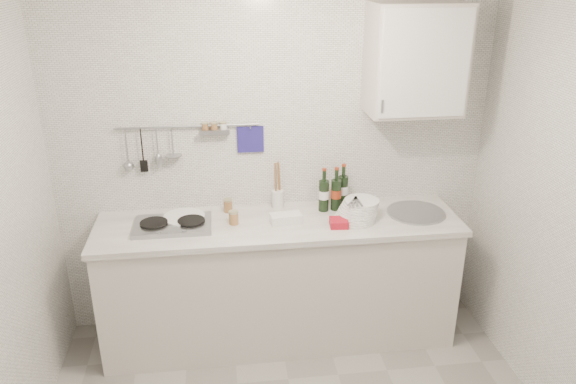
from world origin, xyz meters
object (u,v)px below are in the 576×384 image
object	(u,v)px
plate_stack_sink	(358,211)
wine_bottles	(334,188)
wall_cabinet	(416,60)
plate_stack_hob	(183,219)
utensil_crock	(278,197)

from	to	relation	value
plate_stack_sink	wine_bottles	size ratio (longest dim) A/B	1.01
wall_cabinet	plate_stack_hob	xyz separation A→B (m)	(-1.54, -0.05, -1.01)
utensil_crock	wine_bottles	bearing A→B (deg)	-10.59
wall_cabinet	plate_stack_sink	distance (m)	1.05
plate_stack_hob	plate_stack_sink	distance (m)	1.17
plate_stack_hob	wine_bottles	xyz separation A→B (m)	(1.04, 0.08, 0.13)
utensil_crock	plate_stack_sink	bearing A→B (deg)	-27.35
wine_bottles	utensil_crock	xyz separation A→B (m)	(-0.39, 0.07, -0.07)
wall_cabinet	utensil_crock	size ratio (longest dim) A/B	2.03
plate_stack_hob	utensil_crock	distance (m)	0.67
plate_stack_hob	wine_bottles	world-z (taller)	wine_bottles
wall_cabinet	plate_stack_hob	size ratio (longest dim) A/B	2.36
plate_stack_hob	wine_bottles	distance (m)	1.05
plate_stack_hob	plate_stack_sink	world-z (taller)	plate_stack_sink
plate_stack_sink	wine_bottles	world-z (taller)	wine_bottles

